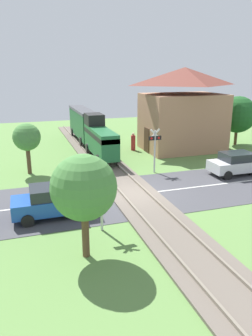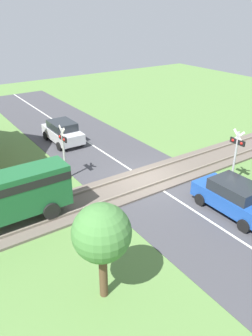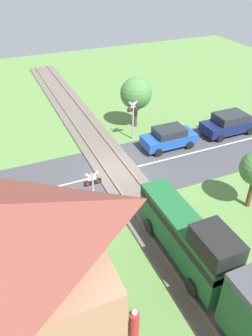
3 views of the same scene
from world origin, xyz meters
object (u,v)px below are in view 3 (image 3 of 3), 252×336
at_px(pedestrian_by_station, 134,324).
at_px(car_near_crossing, 169,137).
at_px(crossing_signal_east_approach, 93,190).
at_px(car_behind_queue, 229,123).
at_px(train, 249,310).
at_px(crossing_signal_west_approach, 133,115).

bearing_deg(pedestrian_by_station, car_near_crossing, -125.04).
distance_m(car_near_crossing, crossing_signal_east_approach, 9.06).
bearing_deg(crossing_signal_east_approach, pedestrian_by_station, 83.42).
xyz_separation_m(car_behind_queue, crossing_signal_east_approach, (12.77, 5.05, 1.12)).
relative_size(train, car_behind_queue, 3.24).
height_order(train, car_near_crossing, train).
xyz_separation_m(car_near_crossing, crossing_signal_east_approach, (7.43, 5.05, 1.17)).
bearing_deg(car_behind_queue, crossing_signal_east_approach, 21.57).
relative_size(train, crossing_signal_east_approach, 4.55).
xyz_separation_m(car_behind_queue, pedestrian_by_station, (13.54, 11.68, -0.14)).
xyz_separation_m(train, pedestrian_by_station, (3.55, -1.76, -1.15)).
bearing_deg(pedestrian_by_station, car_behind_queue, -139.20).
relative_size(car_behind_queue, crossing_signal_east_approach, 1.40).
bearing_deg(train, pedestrian_by_station, -26.39).
bearing_deg(crossing_signal_west_approach, crossing_signal_east_approach, 52.37).
relative_size(car_near_crossing, crossing_signal_west_approach, 1.27).
xyz_separation_m(train, crossing_signal_east_approach, (2.78, -8.40, 0.11)).
bearing_deg(pedestrian_by_station, crossing_signal_west_approach, -114.56).
relative_size(crossing_signal_east_approach, pedestrian_by_station, 1.97).
distance_m(train, pedestrian_by_station, 4.13).
distance_m(car_near_crossing, pedestrian_by_station, 14.27).
xyz_separation_m(crossing_signal_west_approach, crossing_signal_east_approach, (5.56, 7.22, 0.00)).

